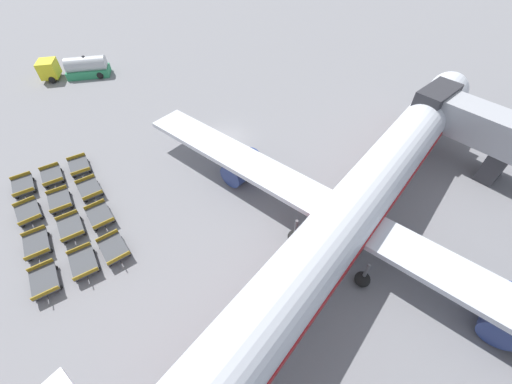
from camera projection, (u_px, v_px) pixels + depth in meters
name	position (u px, v px, depth m)	size (l,w,h in m)	color
ground_plane	(226.00, 138.00, 34.41)	(500.00, 500.00, 0.00)	gray
airplane	(358.00, 204.00, 23.19)	(42.22, 46.66, 12.38)	silver
fuel_tanker_secondary	(78.00, 68.00, 43.71)	(7.17, 8.75, 2.86)	yellow
baggage_dolly_row_near_col_a	(23.00, 186.00, 28.55)	(3.44, 2.28, 0.92)	#424449
baggage_dolly_row_near_col_b	(28.00, 212.00, 26.34)	(3.43, 2.11, 0.92)	#424449
baggage_dolly_row_near_col_c	(37.00, 244.00, 24.12)	(3.44, 2.31, 0.92)	#424449
baggage_dolly_row_near_col_d	(44.00, 281.00, 21.99)	(3.44, 2.29, 0.92)	#424449
baggage_dolly_row_mid_a_col_a	(52.00, 176.00, 29.46)	(3.44, 2.29, 0.92)	#424449
baggage_dolly_row_mid_a_col_b	(60.00, 201.00, 27.26)	(3.44, 2.32, 0.92)	#424449
baggage_dolly_row_mid_a_col_c	(71.00, 227.00, 25.25)	(3.44, 2.28, 0.92)	#424449
baggage_dolly_row_mid_a_col_d	(83.00, 263.00, 22.99)	(3.44, 2.30, 0.92)	#424449
baggage_dolly_row_mid_b_col_a	(79.00, 166.00, 30.45)	(3.44, 2.33, 0.92)	#424449
baggage_dolly_row_mid_b_col_b	(90.00, 189.00, 28.26)	(3.43, 2.16, 0.92)	#424449
baggage_dolly_row_mid_b_col_c	(100.00, 216.00, 26.09)	(3.43, 2.15, 0.92)	#424449
baggage_dolly_row_mid_b_col_d	(114.00, 249.00, 23.84)	(3.43, 2.11, 0.92)	#424449
stand_guidance_stripe	(269.00, 323.00, 20.43)	(2.66, 32.31, 0.01)	white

